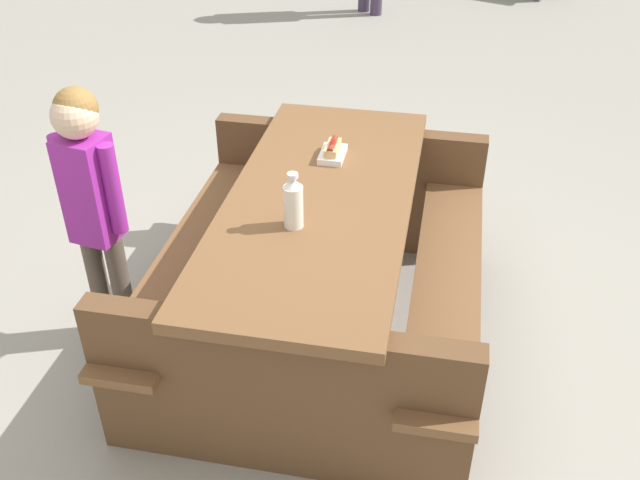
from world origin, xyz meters
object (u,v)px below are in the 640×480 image
picnic_table (320,255)px  child_in_coat (90,190)px  hotdog_tray (333,151)px  soda_bottle (293,202)px

picnic_table → child_in_coat: child_in_coat is taller
hotdog_tray → picnic_table: bearing=-168.7°
soda_bottle → child_in_coat: child_in_coat is taller
hotdog_tray → child_in_coat: child_in_coat is taller
picnic_table → child_in_coat: bearing=111.6°
picnic_table → child_in_coat: 1.01m
soda_bottle → child_in_coat: 0.88m
picnic_table → soda_bottle: soda_bottle is taller
soda_bottle → hotdog_tray: 0.60m
hotdog_tray → child_in_coat: 1.07m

